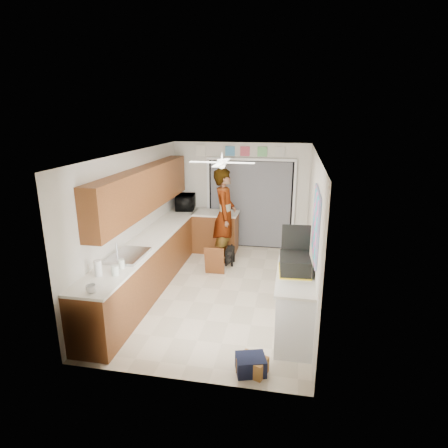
{
  "coord_description": "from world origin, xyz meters",
  "views": [
    {
      "loc": [
        1.24,
        -6.19,
        3.13
      ],
      "look_at": [
        0.0,
        0.4,
        1.15
      ],
      "focal_mm": 30.0,
      "sensor_mm": 36.0,
      "label": 1
    }
  ],
  "objects_px": {
    "dog": "(230,255)",
    "navy_crate": "(251,365)",
    "cardboard_box": "(253,365)",
    "microwave": "(186,202)",
    "man": "(225,215)",
    "cup": "(91,289)",
    "paper_towel_roll": "(98,268)",
    "suitcase": "(295,264)"
  },
  "relations": [
    {
      "from": "suitcase",
      "to": "navy_crate",
      "type": "height_order",
      "value": "suitcase"
    },
    {
      "from": "paper_towel_roll",
      "to": "suitcase",
      "type": "height_order",
      "value": "suitcase"
    },
    {
      "from": "navy_crate",
      "to": "man",
      "type": "relative_size",
      "value": 0.18
    },
    {
      "from": "cup",
      "to": "navy_crate",
      "type": "distance_m",
      "value": 2.24
    },
    {
      "from": "man",
      "to": "dog",
      "type": "height_order",
      "value": "man"
    },
    {
      "from": "cup",
      "to": "paper_towel_roll",
      "type": "height_order",
      "value": "paper_towel_roll"
    },
    {
      "from": "cup",
      "to": "suitcase",
      "type": "xyz_separation_m",
      "value": [
        2.54,
        1.15,
        0.07
      ]
    },
    {
      "from": "cup",
      "to": "navy_crate",
      "type": "height_order",
      "value": "cup"
    },
    {
      "from": "paper_towel_roll",
      "to": "navy_crate",
      "type": "bearing_deg",
      "value": -11.17
    },
    {
      "from": "man",
      "to": "suitcase",
      "type": "bearing_deg",
      "value": -154.64
    },
    {
      "from": "microwave",
      "to": "navy_crate",
      "type": "distance_m",
      "value": 4.95
    },
    {
      "from": "microwave",
      "to": "suitcase",
      "type": "distance_m",
      "value": 4.17
    },
    {
      "from": "suitcase",
      "to": "cup",
      "type": "bearing_deg",
      "value": -159.51
    },
    {
      "from": "dog",
      "to": "cardboard_box",
      "type": "bearing_deg",
      "value": -76.49
    },
    {
      "from": "suitcase",
      "to": "cardboard_box",
      "type": "height_order",
      "value": "suitcase"
    },
    {
      "from": "microwave",
      "to": "suitcase",
      "type": "bearing_deg",
      "value": -151.1
    },
    {
      "from": "cardboard_box",
      "to": "man",
      "type": "relative_size",
      "value": 0.17
    },
    {
      "from": "dog",
      "to": "navy_crate",
      "type": "bearing_deg",
      "value": -76.87
    },
    {
      "from": "cardboard_box",
      "to": "man",
      "type": "bearing_deg",
      "value": 105.83
    },
    {
      "from": "cup",
      "to": "dog",
      "type": "height_order",
      "value": "cup"
    },
    {
      "from": "paper_towel_roll",
      "to": "dog",
      "type": "bearing_deg",
      "value": 65.65
    },
    {
      "from": "cup",
      "to": "man",
      "type": "relative_size",
      "value": 0.07
    },
    {
      "from": "navy_crate",
      "to": "dog",
      "type": "distance_m",
      "value": 3.56
    },
    {
      "from": "paper_towel_roll",
      "to": "cardboard_box",
      "type": "height_order",
      "value": "paper_towel_roll"
    },
    {
      "from": "suitcase",
      "to": "man",
      "type": "bearing_deg",
      "value": 116.36
    },
    {
      "from": "paper_towel_roll",
      "to": "cup",
      "type": "bearing_deg",
      "value": -71.02
    },
    {
      "from": "cardboard_box",
      "to": "microwave",
      "type": "bearing_deg",
      "value": 115.88
    },
    {
      "from": "microwave",
      "to": "man",
      "type": "bearing_deg",
      "value": -131.46
    },
    {
      "from": "paper_towel_roll",
      "to": "man",
      "type": "height_order",
      "value": "man"
    },
    {
      "from": "cup",
      "to": "dog",
      "type": "distance_m",
      "value": 3.78
    },
    {
      "from": "cup",
      "to": "dog",
      "type": "xyz_separation_m",
      "value": [
        1.19,
        3.5,
        -0.79
      ]
    },
    {
      "from": "navy_crate",
      "to": "dog",
      "type": "xyz_separation_m",
      "value": [
        -0.86,
        3.45,
        0.09
      ]
    },
    {
      "from": "microwave",
      "to": "dog",
      "type": "relative_size",
      "value": 1.2
    },
    {
      "from": "dog",
      "to": "cup",
      "type": "bearing_deg",
      "value": -109.71
    },
    {
      "from": "microwave",
      "to": "cup",
      "type": "relative_size",
      "value": 4.63
    },
    {
      "from": "suitcase",
      "to": "navy_crate",
      "type": "distance_m",
      "value": 1.53
    },
    {
      "from": "suitcase",
      "to": "man",
      "type": "height_order",
      "value": "man"
    },
    {
      "from": "paper_towel_roll",
      "to": "man",
      "type": "relative_size",
      "value": 0.11
    },
    {
      "from": "microwave",
      "to": "cup",
      "type": "height_order",
      "value": "microwave"
    },
    {
      "from": "cup",
      "to": "dog",
      "type": "relative_size",
      "value": 0.26
    },
    {
      "from": "cardboard_box",
      "to": "navy_crate",
      "type": "distance_m",
      "value": 0.02
    },
    {
      "from": "microwave",
      "to": "paper_towel_roll",
      "type": "relative_size",
      "value": 2.68
    }
  ]
}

